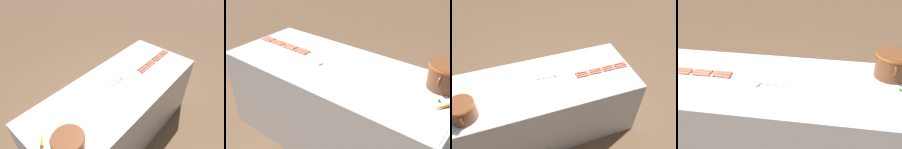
# 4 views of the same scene
# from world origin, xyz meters

# --- Properties ---
(ground_plane) EXTENTS (20.00, 20.00, 0.00)m
(ground_plane) POSITION_xyz_m (0.00, 0.00, 0.00)
(ground_plane) COLOR brown
(griddle_counter) EXTENTS (0.96, 2.33, 0.91)m
(griddle_counter) POSITION_xyz_m (0.00, 0.00, 0.46)
(griddle_counter) COLOR #ADAFB5
(griddle_counter) RESTS_ON ground_plane
(hot_dog_0) EXTENTS (0.03, 0.17, 0.02)m
(hot_dog_0) POSITION_xyz_m (-0.07, -1.05, 0.92)
(hot_dog_0) COLOR #D26C52
(hot_dog_0) RESTS_ON griddle_counter
(hot_dog_1) EXTENTS (0.03, 0.17, 0.02)m
(hot_dog_1) POSITION_xyz_m (-0.07, -0.87, 0.92)
(hot_dog_1) COLOR #D36A51
(hot_dog_1) RESTS_ON griddle_counter
(hot_dog_2) EXTENTS (0.03, 0.17, 0.02)m
(hot_dog_2) POSITION_xyz_m (-0.07, -0.68, 0.92)
(hot_dog_2) COLOR #CC7050
(hot_dog_2) RESTS_ON griddle_counter
(hot_dog_3) EXTENTS (0.02, 0.17, 0.02)m
(hot_dog_3) POSITION_xyz_m (-0.07, -0.50, 0.92)
(hot_dog_3) COLOR #D46653
(hot_dog_3) RESTS_ON griddle_counter
(hot_dog_4) EXTENTS (0.03, 0.17, 0.02)m
(hot_dog_4) POSITION_xyz_m (-0.04, -1.05, 0.92)
(hot_dog_4) COLOR #D46A53
(hot_dog_4) RESTS_ON griddle_counter
(hot_dog_5) EXTENTS (0.03, 0.17, 0.02)m
(hot_dog_5) POSITION_xyz_m (-0.04, -0.86, 0.92)
(hot_dog_5) COLOR #D2644F
(hot_dog_5) RESTS_ON griddle_counter
(hot_dog_6) EXTENTS (0.03, 0.17, 0.02)m
(hot_dog_6) POSITION_xyz_m (-0.03, -0.68, 0.92)
(hot_dog_6) COLOR #CE6E4F
(hot_dog_6) RESTS_ON griddle_counter
(hot_dog_7) EXTENTS (0.03, 0.17, 0.02)m
(hot_dog_7) POSITION_xyz_m (-0.04, -0.50, 0.92)
(hot_dog_7) COLOR #D0644D
(hot_dog_7) RESTS_ON griddle_counter
(hot_dog_8) EXTENTS (0.03, 0.17, 0.02)m
(hot_dog_8) POSITION_xyz_m (-0.00, -1.05, 0.92)
(hot_dog_8) COLOR #D37050
(hot_dog_8) RESTS_ON griddle_counter
(hot_dog_9) EXTENTS (0.02, 0.17, 0.02)m
(hot_dog_9) POSITION_xyz_m (-0.00, -0.87, 0.92)
(hot_dog_9) COLOR #D37052
(hot_dog_9) RESTS_ON griddle_counter
(hot_dog_10) EXTENTS (0.02, 0.17, 0.02)m
(hot_dog_10) POSITION_xyz_m (-0.00, -0.68, 0.92)
(hot_dog_10) COLOR #C96D4C
(hot_dog_10) RESTS_ON griddle_counter
(hot_dog_11) EXTENTS (0.03, 0.17, 0.02)m
(hot_dog_11) POSITION_xyz_m (-0.00, -0.49, 0.92)
(hot_dog_11) COLOR #D76652
(hot_dog_11) RESTS_ON griddle_counter
(bean_pot) EXTENTS (0.36, 0.29, 0.22)m
(bean_pot) POSITION_xyz_m (-0.25, 0.93, 1.03)
(bean_pot) COLOR brown
(bean_pot) RESTS_ON griddle_counter
(serving_spoon) EXTENTS (0.07, 0.27, 0.02)m
(serving_spoon) POSITION_xyz_m (0.06, -0.12, 0.92)
(serving_spoon) COLOR #B7B7BC
(serving_spoon) RESTS_ON griddle_counter
(carrot) EXTENTS (0.16, 0.12, 0.03)m
(carrot) POSITION_xyz_m (0.05, 1.02, 0.93)
(carrot) COLOR orange
(carrot) RESTS_ON griddle_counter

